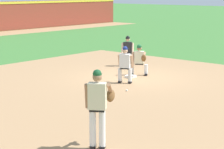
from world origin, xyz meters
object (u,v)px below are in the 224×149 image
pitcher (98,104)px  baserunner (125,63)px  first_baseman (139,59)px  first_base_bag (130,76)px  umpire (128,50)px  baseball (127,90)px

pitcher → baserunner: 7.29m
pitcher → first_baseman: pitcher is taller
first_base_bag → baserunner: baserunner is taller
baserunner → first_baseman: bearing=17.7°
first_baseman → umpire: umpire is taller
umpire → first_base_bag: bearing=-138.4°
first_base_bag → baserunner: (-1.04, -0.55, 0.75)m
first_baseman → baserunner: bearing=-162.3°
first_base_bag → baserunner: size_ratio=0.26×
first_baseman → baserunner: size_ratio=0.92×
first_base_bag → umpire: (2.09, 1.85, 0.75)m
first_base_bag → pitcher: bearing=-146.3°
first_base_bag → baseball: bearing=-144.3°
first_base_bag → baserunner: bearing=-152.2°
first_baseman → baserunner: 1.67m
first_baseman → baseball: bearing=-151.0°
umpire → first_baseman: bearing=-129.1°
first_baseman → umpire: 2.44m
first_base_bag → baseball: 2.58m
first_base_bag → baseball: size_ratio=5.14×
first_baseman → first_base_bag: bearing=175.9°
pitcher → first_base_bag: bearing=33.7°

